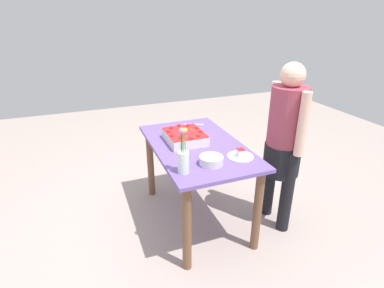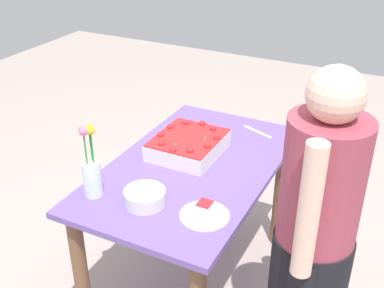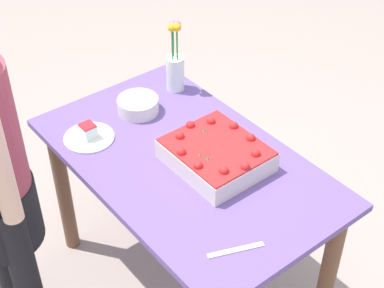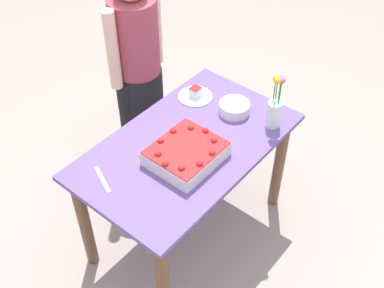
# 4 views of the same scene
# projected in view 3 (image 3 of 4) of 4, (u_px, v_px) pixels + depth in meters

# --- Properties ---
(ground_plane) EXTENTS (8.00, 8.00, 0.00)m
(ground_plane) POSITION_uv_depth(u_px,v_px,m) (186.00, 282.00, 2.83)
(ground_plane) COLOR #A6968D
(dining_table) EXTENTS (1.27, 0.76, 0.78)m
(dining_table) POSITION_uv_depth(u_px,v_px,m) (185.00, 186.00, 2.43)
(dining_table) COLOR #6A509E
(dining_table) RESTS_ON ground_plane
(sheet_cake) EXTENTS (0.37, 0.32, 0.11)m
(sheet_cake) POSITION_uv_depth(u_px,v_px,m) (216.00, 154.00, 2.29)
(sheet_cake) COLOR silver
(sheet_cake) RESTS_ON dining_table
(serving_plate_with_slice) EXTENTS (0.21, 0.21, 0.07)m
(serving_plate_with_slice) POSITION_uv_depth(u_px,v_px,m) (89.00, 135.00, 2.44)
(serving_plate_with_slice) COLOR white
(serving_plate_with_slice) RESTS_ON dining_table
(cake_knife) EXTENTS (0.09, 0.19, 0.00)m
(cake_knife) POSITION_uv_depth(u_px,v_px,m) (236.00, 250.00, 1.97)
(cake_knife) COLOR silver
(cake_knife) RESTS_ON dining_table
(flower_vase) EXTENTS (0.08, 0.08, 0.34)m
(flower_vase) POSITION_uv_depth(u_px,v_px,m) (175.00, 66.00, 2.67)
(flower_vase) COLOR white
(flower_vase) RESTS_ON dining_table
(fruit_bowl) EXTENTS (0.18, 0.18, 0.07)m
(fruit_bowl) POSITION_uv_depth(u_px,v_px,m) (138.00, 105.00, 2.58)
(fruit_bowl) COLOR silver
(fruit_bowl) RESTS_ON dining_table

